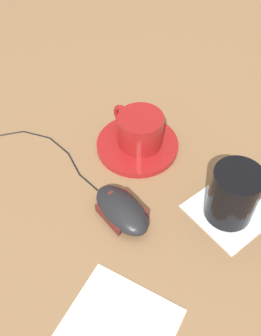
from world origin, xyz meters
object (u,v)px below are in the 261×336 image
at_px(coffee_cup, 140,129).
at_px(drinking_glass, 233,195).
at_px(saucer, 137,145).
at_px(computer_mouse, 122,210).

relative_size(coffee_cup, drinking_glass, 1.16).
bearing_deg(coffee_cup, saucer, 18.43).
bearing_deg(saucer, computer_mouse, 45.79).
bearing_deg(drinking_glass, saucer, -80.10).
relative_size(saucer, computer_mouse, 1.32).
height_order(saucer, coffee_cup, coffee_cup).
distance_m(saucer, coffee_cup, 0.04).
bearing_deg(coffee_cup, computer_mouse, 44.86).
height_order(coffee_cup, drinking_glass, drinking_glass).
bearing_deg(drinking_glass, computer_mouse, -32.17).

